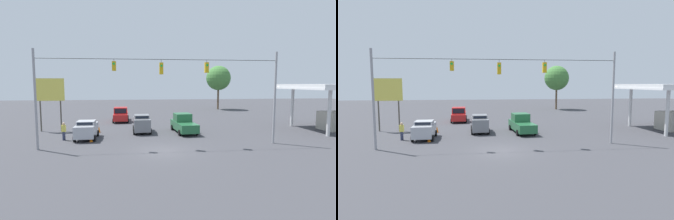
% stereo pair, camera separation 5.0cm
% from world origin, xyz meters
% --- Properties ---
extents(ground_plane, '(140.00, 140.00, 0.00)m').
position_xyz_m(ground_plane, '(0.00, 0.00, 0.00)').
color(ground_plane, '#3D3D42').
extents(overhead_signal_span, '(21.08, 0.38, 8.40)m').
position_xyz_m(overhead_signal_span, '(-0.05, -1.62, 5.15)').
color(overhead_signal_span, '#939399').
rests_on(overhead_signal_span, ground_plane).
extents(pickup_truck_green_crossing_near, '(2.55, 5.59, 2.12)m').
position_xyz_m(pickup_truck_green_crossing_near, '(-3.12, -8.07, 0.98)').
color(pickup_truck_green_crossing_near, '#236038').
rests_on(pickup_truck_green_crossing_near, ground_plane).
extents(pickup_truck_red_withflow_far, '(2.41, 5.41, 2.12)m').
position_xyz_m(pickup_truck_red_withflow_far, '(4.54, -17.67, 0.98)').
color(pickup_truck_red_withflow_far, red).
rests_on(pickup_truck_red_withflow_far, ground_plane).
extents(sedan_silver_parked_shoulder, '(2.14, 3.84, 1.85)m').
position_xyz_m(sedan_silver_parked_shoulder, '(7.19, -5.60, 0.96)').
color(sedan_silver_parked_shoulder, '#A8AAB2').
rests_on(sedan_silver_parked_shoulder, ground_plane).
extents(sedan_grey_withflow_mid, '(2.11, 4.01, 2.02)m').
position_xyz_m(sedan_grey_withflow_mid, '(1.62, -8.55, 1.05)').
color(sedan_grey_withflow_mid, slate).
rests_on(sedan_grey_withflow_mid, ground_plane).
extents(traffic_cone_nearest, '(0.32, 0.32, 0.74)m').
position_xyz_m(traffic_cone_nearest, '(6.51, -4.17, 0.37)').
color(traffic_cone_nearest, orange).
rests_on(traffic_cone_nearest, ground_plane).
extents(traffic_cone_second, '(0.32, 0.32, 0.74)m').
position_xyz_m(traffic_cone_second, '(6.67, -6.58, 0.37)').
color(traffic_cone_second, orange).
rests_on(traffic_cone_second, ground_plane).
extents(traffic_cone_third, '(0.32, 0.32, 0.74)m').
position_xyz_m(traffic_cone_third, '(6.45, -8.97, 0.37)').
color(traffic_cone_third, orange).
rests_on(traffic_cone_third, ground_plane).
extents(roadside_billboard, '(3.22, 0.16, 6.15)m').
position_xyz_m(roadside_billboard, '(12.10, -10.51, 4.38)').
color(roadside_billboard, '#4C473D').
rests_on(roadside_billboard, ground_plane).
extents(pedestrian, '(0.40, 0.28, 1.77)m').
position_xyz_m(pedestrian, '(9.29, -5.23, 0.89)').
color(pedestrian, '#2D334C').
rests_on(pedestrian, ground_plane).
extents(tree_horizon_left, '(5.21, 5.21, 9.33)m').
position_xyz_m(tree_horizon_left, '(-15.19, -33.75, 6.70)').
color(tree_horizon_left, brown).
rests_on(tree_horizon_left, ground_plane).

